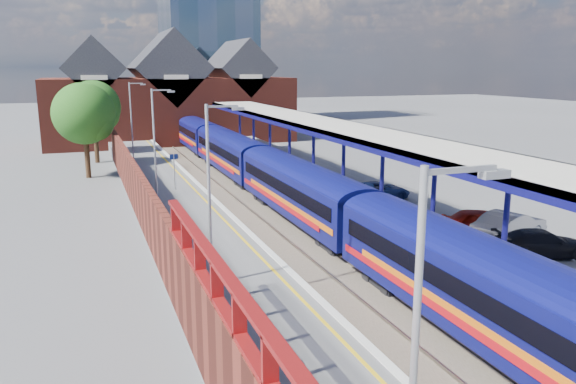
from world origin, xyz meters
name	(u,v)px	position (x,y,z in m)	size (l,w,h in m)	color
ground	(225,182)	(0.00, 30.00, 0.00)	(240.00, 240.00, 0.00)	#5B5B5E
ballast_bed	(261,210)	(0.00, 20.00, 0.03)	(6.00, 76.00, 0.06)	#473D33
rails	(261,209)	(0.00, 20.00, 0.12)	(4.51, 76.00, 0.14)	slate
left_platform	(178,210)	(-5.50, 20.00, 0.50)	(5.00, 76.00, 1.00)	#565659
right_platform	(343,196)	(6.00, 20.00, 0.50)	(6.00, 76.00, 1.00)	#565659
coping_left	(214,199)	(-3.15, 20.00, 1.02)	(0.30, 76.00, 0.05)	silver
coping_right	(305,192)	(3.15, 20.00, 1.02)	(0.30, 76.00, 0.05)	silver
yellow_line	(205,200)	(-3.75, 20.00, 1.01)	(0.14, 76.00, 0.01)	yellow
train	(261,166)	(1.49, 24.69, 2.12)	(2.87, 65.90, 3.45)	#0C0F55
canopy	(326,126)	(5.48, 21.95, 5.25)	(4.50, 52.00, 4.48)	#100F5A
lamp_post_a	(422,363)	(-6.36, -8.00, 4.99)	(1.48, 0.18, 7.00)	#A5A8AA
lamp_post_b	(212,184)	(-6.36, 6.00, 4.99)	(1.48, 0.18, 7.00)	#A5A8AA
lamp_post_c	(156,136)	(-6.36, 22.00, 4.99)	(1.48, 0.18, 7.00)	#A5A8AA
lamp_post_d	(133,116)	(-6.36, 38.00, 4.99)	(1.48, 0.18, 7.00)	#A5A8AA
platform_sign	(174,165)	(-5.00, 24.00, 2.69)	(0.55, 0.08, 2.50)	#A5A8AA
brick_wall	(146,207)	(-8.10, 13.54, 2.45)	(0.35, 50.00, 3.86)	maroon
station_building	(169,98)	(0.00, 58.00, 5.45)	(30.00, 12.12, 13.78)	maroon
tree_near	(86,115)	(-10.35, 35.91, 5.35)	(5.20, 5.20, 8.10)	#382314
tree_far	(95,109)	(-9.35, 43.91, 5.35)	(5.20, 5.20, 8.10)	#382314
parked_car_red	(482,223)	(7.70, 7.57, 1.69)	(1.62, 4.04, 1.38)	maroon
parked_car_silver	(509,226)	(8.43, 6.49, 1.73)	(1.56, 4.46, 1.47)	silver
parked_car_dark	(542,243)	(8.11, 4.05, 1.61)	(1.72, 4.23, 1.23)	black
parked_car_blue	(378,191)	(6.77, 16.49, 1.57)	(1.90, 4.12, 1.14)	navy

